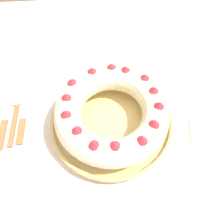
{
  "coord_description": "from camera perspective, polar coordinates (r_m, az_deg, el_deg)",
  "views": [
    {
      "loc": [
        -0.0,
        -0.26,
        1.3
      ],
      "look_at": [
        0.02,
        0.03,
        0.83
      ],
      "focal_mm": 35.0,
      "sensor_mm": 36.0,
      "label": 1
    }
  ],
  "objects": [
    {
      "name": "bundt_cake",
      "position": [
        0.55,
        0.0,
        0.06
      ],
      "size": [
        0.29,
        0.29,
        0.08
      ],
      "color": "beige",
      "rests_on": "serving_dish"
    },
    {
      "name": "serving_knife",
      "position": [
        0.67,
        -26.14,
        -2.32
      ],
      "size": [
        0.02,
        0.2,
        0.01
      ],
      "rotation": [
        0.0,
        0.0,
        -0.09
      ],
      "color": "#936038",
      "rests_on": "dining_table"
    },
    {
      "name": "napkin",
      "position": [
        0.66,
        25.38,
        -4.65
      ],
      "size": [
        0.15,
        0.12,
        0.0
      ],
      "primitive_type": "cube",
      "rotation": [
        0.0,
        0.0,
        -0.23
      ],
      "color": "beige",
      "rests_on": "dining_table"
    },
    {
      "name": "dining_table",
      "position": [
        0.67,
        -1.68,
        -8.97
      ],
      "size": [
        1.25,
        1.28,
        0.77
      ],
      "color": "beige",
      "rests_on": "ground_plane"
    },
    {
      "name": "serving_dish",
      "position": [
        0.59,
        0.0,
        -2.44
      ],
      "size": [
        0.33,
        0.33,
        0.03
      ],
      "color": "tan",
      "rests_on": "dining_table"
    },
    {
      "name": "fork",
      "position": [
        0.68,
        -23.73,
        -0.16
      ],
      "size": [
        0.02,
        0.18,
        0.01
      ],
      "rotation": [
        0.0,
        0.0,
        0.02
      ],
      "color": "#936038",
      "rests_on": "dining_table"
    },
    {
      "name": "ground_plane",
      "position": [
        1.32,
        -0.89,
        -20.46
      ],
      "size": [
        8.0,
        8.0,
        0.0
      ],
      "primitive_type": "plane",
      "color": "brown"
    },
    {
      "name": "cake_knife",
      "position": [
        0.66,
        -22.15,
        -1.95
      ],
      "size": [
        0.02,
        0.17,
        0.01
      ],
      "rotation": [
        0.0,
        0.0,
        -0.08
      ],
      "color": "#936038",
      "rests_on": "dining_table"
    }
  ]
}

